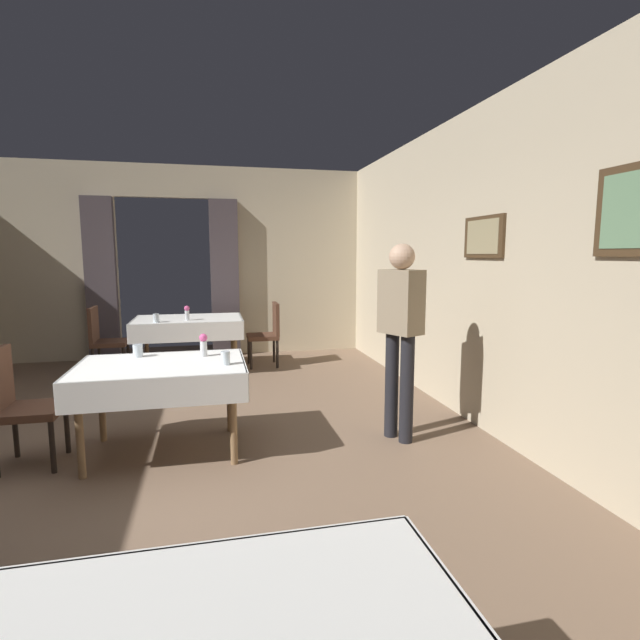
% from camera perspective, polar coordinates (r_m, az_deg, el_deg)
% --- Properties ---
extents(ground, '(10.08, 10.08, 0.00)m').
position_cam_1_polar(ground, '(4.17, -22.19, -15.81)').
color(ground, '#7A604C').
extents(wall_right, '(0.16, 8.40, 3.00)m').
position_cam_1_polar(wall_right, '(4.53, 20.87, 5.69)').
color(wall_right, beige).
rests_on(wall_right, ground).
extents(wall_back, '(6.40, 0.27, 3.00)m').
position_cam_1_polar(wall_back, '(7.98, -17.96, 6.58)').
color(wall_back, beige).
rests_on(wall_back, ground).
extents(dining_table_mid, '(1.34, 0.97, 0.75)m').
position_cam_1_polar(dining_table_mid, '(4.14, -18.25, -6.10)').
color(dining_table_mid, olive).
rests_on(dining_table_mid, ground).
extents(dining_table_far, '(1.47, 1.00, 0.75)m').
position_cam_1_polar(dining_table_far, '(6.94, -15.33, -0.48)').
color(dining_table_far, olive).
rests_on(dining_table_far, ground).
extents(chair_mid_left, '(0.44, 0.44, 0.93)m').
position_cam_1_polar(chair_mid_left, '(4.38, -32.20, -8.17)').
color(chair_mid_left, black).
rests_on(chair_mid_left, ground).
extents(chair_far_left, '(0.44, 0.44, 0.93)m').
position_cam_1_polar(chair_far_left, '(7.13, -24.29, -1.89)').
color(chair_far_left, black).
rests_on(chair_far_left, ground).
extents(chair_far_right, '(0.44, 0.44, 0.93)m').
position_cam_1_polar(chair_far_right, '(7.08, -6.18, -1.30)').
color(chair_far_right, black).
rests_on(chair_far_right, ground).
extents(flower_vase_mid, '(0.07, 0.07, 0.20)m').
position_cam_1_polar(flower_vase_mid, '(4.29, -13.66, -2.79)').
color(flower_vase_mid, silver).
rests_on(flower_vase_mid, dining_table_mid).
extents(glass_mid_b, '(0.08, 0.08, 0.11)m').
position_cam_1_polar(glass_mid_b, '(4.44, -20.80, -3.42)').
color(glass_mid_b, silver).
rests_on(glass_mid_b, dining_table_mid).
extents(glass_mid_c, '(0.07, 0.07, 0.11)m').
position_cam_1_polar(glass_mid_c, '(3.93, -11.15, -4.45)').
color(glass_mid_c, silver).
rests_on(glass_mid_c, dining_table_mid).
extents(flower_vase_far, '(0.07, 0.07, 0.20)m').
position_cam_1_polar(flower_vase_far, '(6.68, -15.50, 0.87)').
color(flower_vase_far, silver).
rests_on(flower_vase_far, dining_table_far).
extents(glass_far_b, '(0.08, 0.08, 0.11)m').
position_cam_1_polar(glass_far_b, '(6.60, -18.87, 0.22)').
color(glass_far_b, silver).
rests_on(glass_far_b, dining_table_far).
extents(person_waiter_by_doorway, '(0.35, 0.42, 1.72)m').
position_cam_1_polar(person_waiter_by_doorway, '(4.20, 9.53, -0.60)').
color(person_waiter_by_doorway, black).
rests_on(person_waiter_by_doorway, ground).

